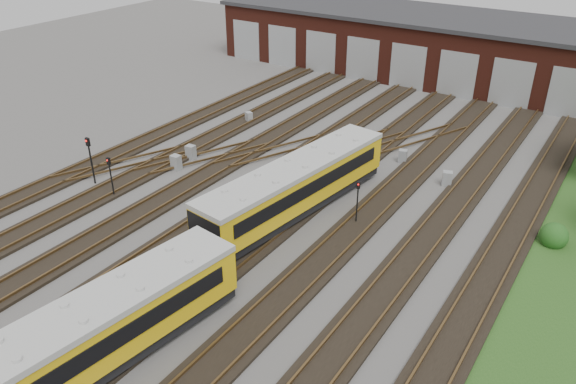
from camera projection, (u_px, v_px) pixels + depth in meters
The scene contains 14 objects.
ground at pixel (195, 258), 30.80m from camera, with size 120.00×120.00×0.00m, color #454340.
track_network at pixel (200, 250), 31.26m from camera, with size 30.40×70.00×0.33m.
maintenance_shed at pixel (449, 47), 58.61m from camera, with size 51.00×12.50×6.35m.
metro_train at pixel (81, 343), 22.41m from camera, with size 4.61×47.06×3.07m.
signal_mast_0 at pixel (90, 154), 37.55m from camera, with size 0.29×0.27×3.38m.
signal_mast_1 at pixel (110, 172), 36.05m from camera, with size 0.24×0.23×2.83m.
signal_mast_2 at pixel (358, 197), 33.09m from camera, with size 0.25×0.24×2.86m.
signal_mast_3 at pixel (283, 199), 32.40m from camera, with size 0.31×0.30×3.19m.
relay_cabinet_0 at pixel (176, 162), 40.22m from camera, with size 0.66×0.55×1.10m, color #929597.
relay_cabinet_1 at pixel (249, 117), 48.33m from camera, with size 0.56×0.47×0.94m, color #929597.
relay_cabinet_2 at pixel (191, 152), 41.75m from camera, with size 0.66×0.55×1.10m, color #929597.
relay_cabinet_3 at pixel (447, 179), 38.06m from camera, with size 0.62×0.52×1.04m, color #929597.
relay_cabinet_4 at pixel (403, 156), 41.32m from camera, with size 0.58×0.49×0.97m, color #929597.
bush_1 at pixel (555, 233), 31.64m from camera, with size 1.57×1.57×1.57m, color #164C15.
Camera 1 is at (18.14, -18.36, 17.94)m, focal length 35.00 mm.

